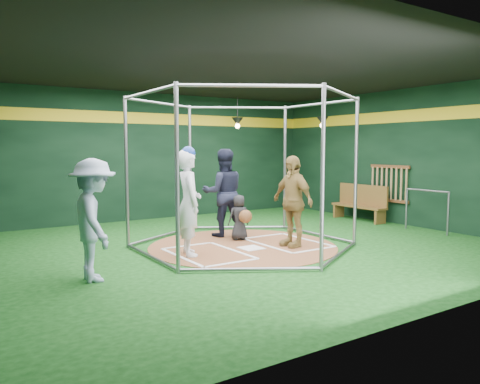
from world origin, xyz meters
TOP-DOWN VIEW (x-y plane):
  - room_shell at (0.00, 0.01)m, footprint 10.10×9.10m
  - clay_disc at (0.00, 0.00)m, footprint 3.80×3.80m
  - home_plate at (0.00, -0.30)m, footprint 0.43×0.43m
  - batter_box_left at (-0.95, -0.25)m, footprint 1.17×1.77m
  - batter_box_right at (0.95, -0.25)m, footprint 1.17×1.77m
  - batting_cage at (-0.00, -0.00)m, footprint 4.05×4.67m
  - bat_rack at (4.93, 0.40)m, footprint 0.07×1.25m
  - pendant_lamp_near at (2.20, 3.60)m, footprint 0.34×0.34m
  - pendant_lamp_far at (4.00, 2.00)m, footprint 0.34×0.34m
  - batter_figure at (-1.28, -0.13)m, footprint 0.62×0.80m
  - visitor_leopard at (0.82, -0.57)m, footprint 0.50×1.09m
  - catcher_figure at (0.28, 0.53)m, footprint 0.54×0.60m
  - umpire at (0.23, 1.14)m, footprint 1.15×1.03m
  - bystander_blue at (-3.21, -0.82)m, footprint 0.78×1.24m
  - dugout_bench at (4.63, 1.10)m, footprint 0.39×1.69m
  - steel_railing at (4.55, -1.02)m, footprint 0.05×1.17m

SIDE VIEW (x-z plane):
  - clay_disc at x=0.00m, z-range 0.00..0.01m
  - batter_box_left at x=-0.95m, z-range 0.01..0.02m
  - batter_box_right at x=0.95m, z-range 0.01..0.02m
  - home_plate at x=0.00m, z-range 0.01..0.02m
  - dugout_bench at x=4.63m, z-range 0.01..0.99m
  - catcher_figure at x=0.28m, z-range 0.02..0.99m
  - steel_railing at x=4.55m, z-range 0.17..1.18m
  - bystander_blue at x=-3.21m, z-range 0.00..1.84m
  - visitor_leopard at x=0.82m, z-range 0.01..1.84m
  - umpire at x=0.23m, z-range 0.01..1.97m
  - batter_figure at x=-1.28m, z-range 0.00..2.01m
  - bat_rack at x=4.93m, z-range 0.56..1.54m
  - batting_cage at x=0.00m, z-range 0.00..3.00m
  - room_shell at x=0.00m, z-range -0.01..3.52m
  - pendant_lamp_near at x=2.20m, z-range 2.29..3.19m
  - pendant_lamp_far at x=4.00m, z-range 2.29..3.19m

